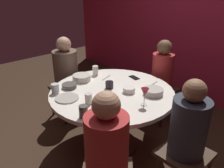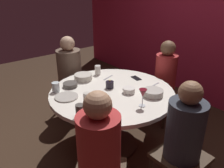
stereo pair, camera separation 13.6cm
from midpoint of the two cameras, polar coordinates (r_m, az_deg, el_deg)
name	(u,v)px [view 1 (the left image)]	position (r m, az deg, el deg)	size (l,w,h in m)	color
ground_plane	(112,145)	(2.87, -1.40, -14.94)	(8.00, 8.00, 0.00)	#382619
back_wall	(204,19)	(3.78, 21.15, 14.83)	(6.00, 0.10, 2.60)	maroon
dining_table	(112,103)	(2.55, -1.53, -4.70)	(1.35, 1.35, 0.73)	silver
seated_diner_left	(66,69)	(3.19, -12.70, 3.56)	(0.40, 0.40, 1.17)	#3F2D1E
seated_diner_back	(162,72)	(3.12, 11.23, 2.93)	(0.40, 0.40, 1.14)	#3F2D1E
seated_diner_right	(188,129)	(1.98, 16.69, -10.78)	(0.40, 0.40, 1.15)	#3F2D1E
seated_diner_front_right	(107,148)	(1.70, -3.71, -15.72)	(0.57, 0.57, 1.17)	#3F2D1E
candle_holder	(109,85)	(2.52, -2.21, -0.22)	(0.09, 0.09, 0.10)	black
wine_glass	(145,93)	(2.15, 6.41, -2.28)	(0.08, 0.08, 0.18)	silver
dinner_plate	(67,98)	(2.37, -12.82, -3.47)	(0.24, 0.24, 0.01)	#B2ADA3
cell_phone	(134,78)	(2.82, 4.22, 1.61)	(0.07, 0.14, 0.01)	black
bowl_serving_large	(82,78)	(2.76, -9.01, 1.56)	(0.22, 0.22, 0.07)	beige
bowl_salad_center	(69,86)	(2.59, -12.11, -0.47)	(0.16, 0.16, 0.05)	#4C4742
bowl_small_white	(129,90)	(2.44, 2.69, -1.47)	(0.13, 0.13, 0.06)	silver
bowl_sauce_side	(153,92)	(2.41, 8.71, -1.91)	(0.21, 0.21, 0.06)	#B2ADA3
cup_near_candle	(114,116)	(1.95, -1.47, -7.93)	(0.07, 0.07, 0.09)	silver
cup_by_left_diner	(83,112)	(2.01, -9.11, -6.86)	(0.08, 0.08, 0.11)	#4C4742
cup_by_right_diner	(88,99)	(2.22, -7.66, -3.65)	(0.07, 0.07, 0.10)	beige
cup_center_front	(55,89)	(2.49, -15.55, -1.14)	(0.08, 0.08, 0.11)	silver
cup_far_edge	(95,70)	(2.89, -5.53, 3.38)	(0.07, 0.07, 0.12)	silver
fork_near_plate	(106,78)	(2.81, -2.81, 1.60)	(0.02, 0.18, 0.01)	#B7B7BC
knife_near_plate	(153,84)	(2.67, 8.84, 0.00)	(0.02, 0.18, 0.01)	#B7B7BC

